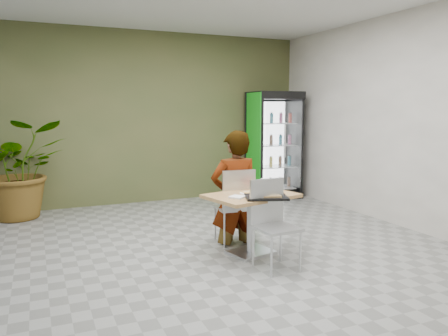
# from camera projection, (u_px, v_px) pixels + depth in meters

# --- Properties ---
(ground) EXTENTS (7.00, 7.00, 0.00)m
(ground) POSITION_uv_depth(u_px,v_px,m) (226.00, 257.00, 5.25)
(ground) COLOR gray
(ground) RESTS_ON ground
(room_envelope) EXTENTS (6.00, 7.00, 3.20)m
(room_envelope) POSITION_uv_depth(u_px,v_px,m) (226.00, 124.00, 5.04)
(room_envelope) COLOR silver
(room_envelope) RESTS_ON ground
(dining_table) EXTENTS (1.17, 0.94, 0.75)m
(dining_table) POSITION_uv_depth(u_px,v_px,m) (251.00, 211.00, 5.30)
(dining_table) COLOR tan
(dining_table) RESTS_ON ground
(chair_far) EXTENTS (0.48, 0.48, 1.00)m
(chair_far) POSITION_uv_depth(u_px,v_px,m) (236.00, 201.00, 5.68)
(chair_far) COLOR silver
(chair_far) RESTS_ON ground
(chair_near) EXTENTS (0.47, 0.47, 0.99)m
(chair_near) POSITION_uv_depth(u_px,v_px,m) (272.00, 216.00, 4.89)
(chair_near) COLOR silver
(chair_near) RESTS_ON ground
(seated_woman) EXTENTS (0.69, 0.48, 1.80)m
(seated_woman) POSITION_uv_depth(u_px,v_px,m) (235.00, 199.00, 5.73)
(seated_woman) COLOR black
(seated_woman) RESTS_ON ground
(pizza_plate) EXTENTS (0.34, 0.32, 0.03)m
(pizza_plate) POSITION_uv_depth(u_px,v_px,m) (250.00, 192.00, 5.30)
(pizza_plate) COLOR white
(pizza_plate) RESTS_ON dining_table
(soda_cup) EXTENTS (0.10, 0.10, 0.18)m
(soda_cup) POSITION_uv_depth(u_px,v_px,m) (265.00, 186.00, 5.34)
(soda_cup) COLOR white
(soda_cup) RESTS_ON dining_table
(napkin_stack) EXTENTS (0.22, 0.22, 0.02)m
(napkin_stack) POSITION_uv_depth(u_px,v_px,m) (237.00, 197.00, 5.06)
(napkin_stack) COLOR white
(napkin_stack) RESTS_ON dining_table
(cafeteria_tray) EXTENTS (0.57, 0.49, 0.03)m
(cafeteria_tray) POSITION_uv_depth(u_px,v_px,m) (266.00, 197.00, 5.03)
(cafeteria_tray) COLOR black
(cafeteria_tray) RESTS_ON dining_table
(beverage_fridge) EXTENTS (1.02, 0.82, 2.10)m
(beverage_fridge) POSITION_uv_depth(u_px,v_px,m) (274.00, 145.00, 8.70)
(beverage_fridge) COLOR black
(beverage_fridge) RESTS_ON ground
(potted_plant) EXTENTS (1.61, 1.44, 1.60)m
(potted_plant) POSITION_uv_depth(u_px,v_px,m) (19.00, 169.00, 7.05)
(potted_plant) COLOR #376829
(potted_plant) RESTS_ON ground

